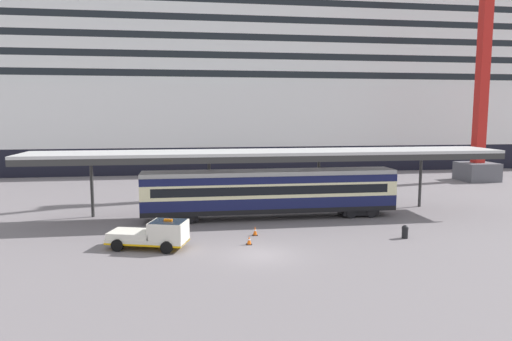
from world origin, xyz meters
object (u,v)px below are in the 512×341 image
object	(u,v)px
cruise_ship	(272,83)
quay_bollard	(405,231)
service_truck	(155,234)
train_carriage	(270,191)
traffic_cone_near	(255,231)
dockside_crane	(491,34)
traffic_cone_mid	(249,240)

from	to	relation	value
cruise_ship	quay_bollard	bearing A→B (deg)	-90.07
quay_bollard	cruise_ship	bearing A→B (deg)	89.93
service_truck	train_carriage	bearing A→B (deg)	40.17
train_carriage	service_truck	xyz separation A→B (m)	(-9.12, -7.70, -1.31)
cruise_ship	traffic_cone_near	bearing A→B (deg)	-101.85
traffic_cone_near	dockside_crane	xyz separation A→B (m)	(34.13, 23.40, 18.77)
dockside_crane	quay_bollard	world-z (taller)	dockside_crane
cruise_ship	quay_bollard	size ratio (longest dim) A/B	169.34
traffic_cone_mid	dockside_crane	bearing A→B (deg)	36.38
cruise_ship	service_truck	bearing A→B (deg)	-108.48
cruise_ship	quay_bollard	distance (m)	54.46
cruise_ship	traffic_cone_mid	size ratio (longest dim) A/B	269.09
cruise_ship	traffic_cone_mid	xyz separation A→B (m)	(-11.31, -52.65, -13.98)
dockside_crane	train_carriage	bearing A→B (deg)	-150.70
traffic_cone_mid	quay_bollard	xyz separation A→B (m)	(11.25, -0.04, 0.22)
dockside_crane	service_truck	bearing A→B (deg)	-148.04
service_truck	traffic_cone_mid	size ratio (longest dim) A/B	9.21
quay_bollard	service_truck	bearing A→B (deg)	179.79
train_carriage	service_truck	world-z (taller)	train_carriage
cruise_ship	service_truck	xyz separation A→B (m)	(-17.59, -52.63, -13.29)
cruise_ship	dockside_crane	xyz separation A→B (m)	(23.57, -26.95, 4.84)
cruise_ship	traffic_cone_near	xyz separation A→B (m)	(-10.56, -50.35, -13.94)
traffic_cone_mid	dockside_crane	size ratio (longest dim) A/B	0.01
train_carriage	traffic_cone_mid	size ratio (longest dim) A/B	35.52
traffic_cone_mid	dockside_crane	xyz separation A→B (m)	(34.88, 25.70, 18.82)
train_carriage	traffic_cone_mid	world-z (taller)	train_carriage
service_truck	traffic_cone_mid	distance (m)	6.31
cruise_ship	traffic_cone_near	distance (m)	53.30
traffic_cone_mid	quay_bollard	world-z (taller)	quay_bollard
cruise_ship	traffic_cone_near	world-z (taller)	cruise_ship
cruise_ship	dockside_crane	bearing A→B (deg)	-48.83
cruise_ship	traffic_cone_near	size ratio (longest dim) A/B	235.85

